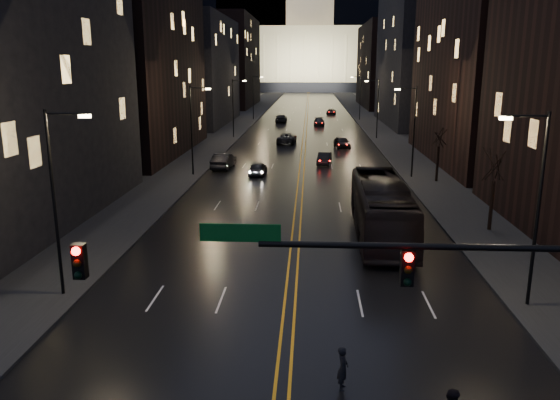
# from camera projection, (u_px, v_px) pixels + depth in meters

# --- Properties ---
(road) EXTENTS (20.00, 320.00, 0.02)m
(road) POSITION_uv_depth(u_px,v_px,m) (307.00, 109.00, 142.23)
(road) COLOR black
(road) RESTS_ON ground
(sidewalk_left) EXTENTS (8.00, 320.00, 0.16)m
(sidewalk_left) POSITION_uv_depth(u_px,v_px,m) (254.00, 109.00, 142.96)
(sidewalk_left) COLOR black
(sidewalk_left) RESTS_ON ground
(sidewalk_right) EXTENTS (8.00, 320.00, 0.16)m
(sidewalk_right) POSITION_uv_depth(u_px,v_px,m) (361.00, 109.00, 141.46)
(sidewalk_right) COLOR black
(sidewalk_right) RESTS_ON ground
(center_line) EXTENTS (0.62, 320.00, 0.01)m
(center_line) POSITION_uv_depth(u_px,v_px,m) (307.00, 109.00, 142.22)
(center_line) COLOR orange
(center_line) RESTS_ON road
(building_left_mid) EXTENTS (12.00, 30.00, 28.00)m
(building_left_mid) POSITION_uv_depth(u_px,v_px,m) (132.00, 40.00, 66.32)
(building_left_mid) COLOR black
(building_left_mid) RESTS_ON ground
(building_left_far) EXTENTS (12.00, 34.00, 20.00)m
(building_left_far) POSITION_uv_depth(u_px,v_px,m) (196.00, 71.00, 104.12)
(building_left_far) COLOR black
(building_left_far) RESTS_ON ground
(building_left_dist) EXTENTS (12.00, 40.00, 24.00)m
(building_left_dist) POSITION_uv_depth(u_px,v_px,m) (232.00, 62.00, 150.19)
(building_left_dist) COLOR black
(building_left_dist) RESTS_ON ground
(building_right_mid) EXTENTS (12.00, 34.00, 26.00)m
(building_right_mid) POSITION_uv_depth(u_px,v_px,m) (420.00, 54.00, 101.16)
(building_right_mid) COLOR black
(building_right_mid) RESTS_ON ground
(building_right_dist) EXTENTS (12.00, 40.00, 22.00)m
(building_right_dist) POSITION_uv_depth(u_px,v_px,m) (385.00, 66.00, 148.18)
(building_right_dist) COLOR black
(building_right_dist) RESTS_ON ground
(capitol) EXTENTS (90.00, 50.00, 58.50)m
(capitol) POSITION_uv_depth(u_px,v_px,m) (309.00, 52.00, 254.49)
(capitol) COLOR black
(capitol) RESTS_ON ground
(traffic_signal) EXTENTS (17.29, 0.45, 7.00)m
(traffic_signal) POSITION_uv_depth(u_px,v_px,m) (497.00, 287.00, 14.64)
(traffic_signal) COLOR black
(traffic_signal) RESTS_ON ground
(streetlamp_right_near) EXTENTS (2.13, 0.25, 9.00)m
(streetlamp_right_near) POSITION_uv_depth(u_px,v_px,m) (535.00, 201.00, 24.08)
(streetlamp_right_near) COLOR black
(streetlamp_right_near) RESTS_ON ground
(streetlamp_left_near) EXTENTS (2.13, 0.25, 9.00)m
(streetlamp_left_near) POSITION_uv_depth(u_px,v_px,m) (57.00, 195.00, 25.24)
(streetlamp_left_near) COLOR black
(streetlamp_left_near) RESTS_ON ground
(streetlamp_right_mid) EXTENTS (2.13, 0.25, 9.00)m
(streetlamp_right_mid) POSITION_uv_depth(u_px,v_px,m) (412.00, 127.00, 53.17)
(streetlamp_right_mid) COLOR black
(streetlamp_right_mid) RESTS_ON ground
(streetlamp_left_mid) EXTENTS (2.13, 0.25, 9.00)m
(streetlamp_left_mid) POSITION_uv_depth(u_px,v_px,m) (193.00, 126.00, 54.33)
(streetlamp_left_mid) COLOR black
(streetlamp_left_mid) RESTS_ON ground
(streetlamp_right_far) EXTENTS (2.13, 0.25, 9.00)m
(streetlamp_right_far) POSITION_uv_depth(u_px,v_px,m) (376.00, 106.00, 82.26)
(streetlamp_right_far) COLOR black
(streetlamp_right_far) RESTS_ON ground
(streetlamp_left_far) EXTENTS (2.13, 0.25, 9.00)m
(streetlamp_left_far) POSITION_uv_depth(u_px,v_px,m) (234.00, 105.00, 83.42)
(streetlamp_left_far) COLOR black
(streetlamp_left_far) RESTS_ON ground
(streetlamp_right_dist) EXTENTS (2.13, 0.25, 9.00)m
(streetlamp_right_dist) POSITION_uv_depth(u_px,v_px,m) (359.00, 95.00, 111.35)
(streetlamp_right_dist) COLOR black
(streetlamp_right_dist) RESTS_ON ground
(streetlamp_left_dist) EXTENTS (2.13, 0.25, 9.00)m
(streetlamp_left_dist) POSITION_uv_depth(u_px,v_px,m) (254.00, 95.00, 112.50)
(streetlamp_left_dist) COLOR black
(streetlamp_left_dist) RESTS_ON ground
(tree_right_mid) EXTENTS (2.40, 2.40, 6.65)m
(tree_right_mid) POSITION_uv_depth(u_px,v_px,m) (495.00, 166.00, 35.73)
(tree_right_mid) COLOR black
(tree_right_mid) RESTS_ON ground
(tree_right_far) EXTENTS (2.40, 2.40, 6.65)m
(tree_right_far) POSITION_uv_depth(u_px,v_px,m) (439.00, 136.00, 51.25)
(tree_right_far) COLOR black
(tree_right_far) RESTS_ON ground
(bus) EXTENTS (3.40, 13.46, 3.73)m
(bus) POSITION_uv_depth(u_px,v_px,m) (381.00, 209.00, 35.38)
(bus) COLOR black
(bus) RESTS_ON ground
(oncoming_car_a) EXTENTS (1.81, 4.13, 1.38)m
(oncoming_car_a) POSITION_uv_depth(u_px,v_px,m) (258.00, 169.00, 55.74)
(oncoming_car_a) COLOR black
(oncoming_car_a) RESTS_ON ground
(oncoming_car_b) EXTENTS (2.24, 5.27, 1.69)m
(oncoming_car_b) POSITION_uv_depth(u_px,v_px,m) (224.00, 161.00, 59.32)
(oncoming_car_b) COLOR black
(oncoming_car_b) RESTS_ON ground
(oncoming_car_c) EXTENTS (2.86, 5.64, 1.53)m
(oncoming_car_c) POSITION_uv_depth(u_px,v_px,m) (287.00, 138.00, 78.78)
(oncoming_car_c) COLOR black
(oncoming_car_c) RESTS_ON ground
(oncoming_car_d) EXTENTS (2.24, 5.36, 1.55)m
(oncoming_car_d) POSITION_uv_depth(u_px,v_px,m) (281.00, 118.00, 108.43)
(oncoming_car_d) COLOR black
(oncoming_car_d) RESTS_ON ground
(receding_car_a) EXTENTS (1.85, 4.18, 1.34)m
(receding_car_a) POSITION_uv_depth(u_px,v_px,m) (324.00, 158.00, 61.97)
(receding_car_a) COLOR black
(receding_car_a) RESTS_ON ground
(receding_car_b) EXTENTS (2.41, 4.75, 1.55)m
(receding_car_b) POSITION_uv_depth(u_px,v_px,m) (342.00, 142.00, 74.29)
(receding_car_b) COLOR black
(receding_car_b) RESTS_ON ground
(receding_car_c) EXTENTS (2.05, 4.98, 1.44)m
(receding_car_c) POSITION_uv_depth(u_px,v_px,m) (319.00, 122.00, 102.16)
(receding_car_c) COLOR black
(receding_car_c) RESTS_ON ground
(receding_car_d) EXTENTS (2.40, 4.58, 1.23)m
(receding_car_d) POSITION_uv_depth(u_px,v_px,m) (331.00, 112.00, 126.30)
(receding_car_d) COLOR black
(receding_car_d) RESTS_ON ground
(pedestrian_a) EXTENTS (0.46, 0.63, 1.58)m
(pedestrian_a) POSITION_uv_depth(u_px,v_px,m) (343.00, 368.00, 18.69)
(pedestrian_a) COLOR black
(pedestrian_a) RESTS_ON ground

